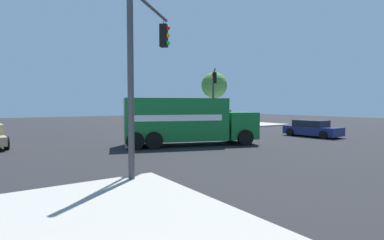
{
  "coord_description": "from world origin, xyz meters",
  "views": [
    {
      "loc": [
        11.61,
        16.32,
        2.54
      ],
      "look_at": [
        0.77,
        0.49,
        1.55
      ],
      "focal_mm": 27.71,
      "sensor_mm": 36.0,
      "label": 1
    }
  ],
  "objects_px": {
    "shade_tree_near": "(214,85)",
    "traffic_light_primary": "(214,90)",
    "delivery_truck": "(186,121)",
    "traffic_light_secondary": "(144,57)",
    "pedestrian_near_corner": "(230,115)",
    "sedan_navy": "(312,129)"
  },
  "relations": [
    {
      "from": "delivery_truck",
      "to": "pedestrian_near_corner",
      "type": "relative_size",
      "value": 4.98
    },
    {
      "from": "shade_tree_near",
      "to": "traffic_light_primary",
      "type": "bearing_deg",
      "value": 51.03
    },
    {
      "from": "traffic_light_primary",
      "to": "sedan_navy",
      "type": "bearing_deg",
      "value": 109.96
    },
    {
      "from": "traffic_light_secondary",
      "to": "pedestrian_near_corner",
      "type": "height_order",
      "value": "traffic_light_secondary"
    },
    {
      "from": "pedestrian_near_corner",
      "to": "delivery_truck",
      "type": "bearing_deg",
      "value": 41.32
    },
    {
      "from": "traffic_light_secondary",
      "to": "shade_tree_near",
      "type": "xyz_separation_m",
      "value": [
        -20.61,
        -21.78,
        0.91
      ]
    },
    {
      "from": "delivery_truck",
      "to": "pedestrian_near_corner",
      "type": "distance_m",
      "value": 22.97
    },
    {
      "from": "delivery_truck",
      "to": "sedan_navy",
      "type": "xyz_separation_m",
      "value": [
        -10.98,
        1.53,
        -0.9
      ]
    },
    {
      "from": "traffic_light_primary",
      "to": "shade_tree_near",
      "type": "bearing_deg",
      "value": -128.97
    },
    {
      "from": "sedan_navy",
      "to": "delivery_truck",
      "type": "bearing_deg",
      "value": -7.92
    },
    {
      "from": "traffic_light_secondary",
      "to": "delivery_truck",
      "type": "bearing_deg",
      "value": -133.87
    },
    {
      "from": "delivery_truck",
      "to": "shade_tree_near",
      "type": "height_order",
      "value": "shade_tree_near"
    },
    {
      "from": "traffic_light_secondary",
      "to": "traffic_light_primary",
      "type": "bearing_deg",
      "value": -136.12
    },
    {
      "from": "traffic_light_primary",
      "to": "sedan_navy",
      "type": "height_order",
      "value": "traffic_light_primary"
    },
    {
      "from": "traffic_light_primary",
      "to": "shade_tree_near",
      "type": "height_order",
      "value": "shade_tree_near"
    },
    {
      "from": "pedestrian_near_corner",
      "to": "traffic_light_secondary",
      "type": "bearing_deg",
      "value": 42.57
    },
    {
      "from": "delivery_truck",
      "to": "sedan_navy",
      "type": "bearing_deg",
      "value": 172.08
    },
    {
      "from": "delivery_truck",
      "to": "traffic_light_secondary",
      "type": "height_order",
      "value": "traffic_light_secondary"
    },
    {
      "from": "delivery_truck",
      "to": "sedan_navy",
      "type": "relative_size",
      "value": 1.96
    },
    {
      "from": "pedestrian_near_corner",
      "to": "shade_tree_near",
      "type": "relative_size",
      "value": 0.25
    },
    {
      "from": "delivery_truck",
      "to": "traffic_light_primary",
      "type": "bearing_deg",
      "value": -137.85
    },
    {
      "from": "delivery_truck",
      "to": "shade_tree_near",
      "type": "xyz_separation_m",
      "value": [
        -15.0,
        -15.95,
        3.61
      ]
    }
  ]
}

